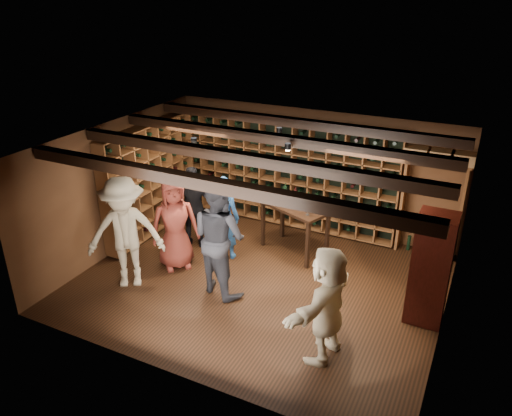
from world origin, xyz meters
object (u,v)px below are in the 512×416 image
at_px(man_blue_shirt, 224,217).
at_px(guest_khaki, 125,233).
at_px(guest_woman_black, 194,208).
at_px(tasting_table, 295,212).
at_px(guest_beige, 327,304).
at_px(guest_red_floral, 175,223).
at_px(man_grey_suit, 219,237).
at_px(display_cabinet, 430,271).

bearing_deg(man_blue_shirt, guest_khaki, 50.17).
distance_m(guest_woman_black, tasting_table, 1.93).
relative_size(man_blue_shirt, guest_beige, 0.96).
bearing_deg(guest_red_floral, tasting_table, -5.58).
distance_m(man_grey_suit, guest_khaki, 1.58).
bearing_deg(guest_woman_black, guest_red_floral, 68.88).
xyz_separation_m(man_grey_suit, tasting_table, (0.61, 1.76, -0.16)).
xyz_separation_m(guest_beige, tasting_table, (-1.49, 2.54, -0.00)).
xyz_separation_m(display_cabinet, guest_beige, (-1.11, -1.46, -0.01)).
distance_m(display_cabinet, guest_khaki, 4.85).
distance_m(man_grey_suit, guest_beige, 2.24).
height_order(guest_red_floral, tasting_table, guest_red_floral).
height_order(display_cabinet, guest_woman_black, display_cabinet).
bearing_deg(tasting_table, man_blue_shirt, -124.60).
distance_m(guest_red_floral, tasting_table, 2.23).
height_order(display_cabinet, guest_red_floral, display_cabinet).
bearing_deg(guest_woman_black, guest_beige, 121.25).
xyz_separation_m(guest_red_floral, tasting_table, (1.71, 1.43, -0.02)).
bearing_deg(guest_beige, guest_khaki, -85.62).
xyz_separation_m(guest_red_floral, guest_woman_black, (-0.11, 0.80, -0.04)).
height_order(display_cabinet, man_blue_shirt, display_cabinet).
distance_m(display_cabinet, tasting_table, 2.82).
relative_size(display_cabinet, man_grey_suit, 0.87).
distance_m(display_cabinet, man_blue_shirt, 3.72).
height_order(man_blue_shirt, man_grey_suit, man_grey_suit).
bearing_deg(man_grey_suit, guest_red_floral, 2.12).
xyz_separation_m(display_cabinet, man_blue_shirt, (-3.70, 0.35, -0.05)).
distance_m(guest_red_floral, guest_beige, 3.39).
distance_m(guest_khaki, guest_beige, 3.60).
distance_m(guest_red_floral, guest_khaki, 0.95).
relative_size(guest_red_floral, guest_woman_black, 1.05).
xyz_separation_m(guest_khaki, tasting_table, (2.10, 2.29, -0.14)).
relative_size(guest_beige, tasting_table, 1.18).
relative_size(man_blue_shirt, tasting_table, 1.13).
xyz_separation_m(man_grey_suit, guest_red_floral, (-1.11, 0.33, -0.14)).
relative_size(man_blue_shirt, guest_khaki, 0.82).
relative_size(guest_woman_black, tasting_table, 1.15).
relative_size(display_cabinet, tasting_table, 1.23).
distance_m(guest_red_floral, guest_woman_black, 0.80).
xyz_separation_m(display_cabinet, guest_khaki, (-4.70, -1.20, 0.12)).
bearing_deg(guest_woman_black, display_cabinet, 145.44).
relative_size(man_blue_shirt, guest_red_floral, 0.94).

